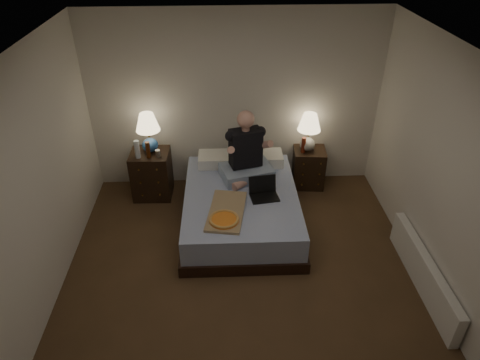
{
  "coord_description": "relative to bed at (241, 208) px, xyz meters",
  "views": [
    {
      "loc": [
        -0.21,
        -3.24,
        3.54
      ],
      "look_at": [
        0.0,
        0.9,
        0.85
      ],
      "focal_mm": 32.0,
      "sensor_mm": 36.0,
      "label": 1
    }
  ],
  "objects": [
    {
      "name": "floor",
      "position": [
        -0.03,
        -1.18,
        -0.24
      ],
      "size": [
        4.0,
        4.5,
        0.0
      ],
      "primitive_type": "cube",
      "color": "brown",
      "rests_on": "ground"
    },
    {
      "name": "ceiling",
      "position": [
        -0.03,
        -1.18,
        2.26
      ],
      "size": [
        4.0,
        4.5,
        0.0
      ],
      "primitive_type": "cube",
      "rotation": [
        3.14,
        0.0,
        0.0
      ],
      "color": "white",
      "rests_on": "ground"
    },
    {
      "name": "wall_back",
      "position": [
        -0.03,
        1.07,
        1.01
      ],
      "size": [
        4.0,
        0.0,
        2.5
      ],
      "primitive_type": "cube",
      "rotation": [
        1.57,
        0.0,
        0.0
      ],
      "color": "silver",
      "rests_on": "ground"
    },
    {
      "name": "wall_left",
      "position": [
        -2.03,
        -1.18,
        1.01
      ],
      "size": [
        0.0,
        4.5,
        2.5
      ],
      "primitive_type": "cube",
      "rotation": [
        1.57,
        0.0,
        1.57
      ],
      "color": "silver",
      "rests_on": "ground"
    },
    {
      "name": "wall_right",
      "position": [
        1.97,
        -1.18,
        1.01
      ],
      "size": [
        0.0,
        4.5,
        2.5
      ],
      "primitive_type": "cube",
      "rotation": [
        1.57,
        0.0,
        -1.57
      ],
      "color": "silver",
      "rests_on": "ground"
    },
    {
      "name": "bed",
      "position": [
        0.0,
        0.0,
        0.0
      ],
      "size": [
        1.43,
        1.9,
        0.47
      ],
      "primitive_type": "cube",
      "rotation": [
        0.0,
        0.0,
        -0.01
      ],
      "color": "#607AC0",
      "rests_on": "floor"
    },
    {
      "name": "nightstand_left",
      "position": [
        -1.22,
        0.72,
        0.1
      ],
      "size": [
        0.54,
        0.49,
        0.68
      ],
      "primitive_type": "cube",
      "rotation": [
        0.0,
        0.0,
        -0.03
      ],
      "color": "black",
      "rests_on": "floor"
    },
    {
      "name": "nightstand_right",
      "position": [
        1.03,
        0.87,
        0.05
      ],
      "size": [
        0.48,
        0.44,
        0.58
      ],
      "primitive_type": "cube",
      "rotation": [
        0.0,
        0.0,
        -0.09
      ],
      "color": "black",
      "rests_on": "floor"
    },
    {
      "name": "lamp_left",
      "position": [
        -1.2,
        0.77,
        0.72
      ],
      "size": [
        0.4,
        0.4,
        0.56
      ],
      "primitive_type": null,
      "rotation": [
        0.0,
        0.0,
        -0.28
      ],
      "color": "#295798",
      "rests_on": "nightstand_left"
    },
    {
      "name": "lamp_right",
      "position": [
        0.99,
        0.87,
        0.62
      ],
      "size": [
        0.33,
        0.33,
        0.56
      ],
      "primitive_type": null,
      "rotation": [
        0.0,
        0.0,
        0.04
      ],
      "color": "gray",
      "rests_on": "nightstand_right"
    },
    {
      "name": "water_bottle",
      "position": [
        -1.35,
        0.6,
        0.57
      ],
      "size": [
        0.07,
        0.07,
        0.25
      ],
      "primitive_type": "cylinder",
      "color": "white",
      "rests_on": "nightstand_left"
    },
    {
      "name": "soda_can",
      "position": [
        -1.08,
        0.61,
        0.49
      ],
      "size": [
        0.07,
        0.07,
        0.1
      ],
      "primitive_type": "cylinder",
      "color": "beige",
      "rests_on": "nightstand_left"
    },
    {
      "name": "beer_bottle_left",
      "position": [
        -1.2,
        0.6,
        0.56
      ],
      "size": [
        0.06,
        0.06,
        0.23
      ],
      "primitive_type": "cylinder",
      "color": "#53250B",
      "rests_on": "nightstand_left"
    },
    {
      "name": "beer_bottle_right",
      "position": [
        0.92,
        0.81,
        0.46
      ],
      "size": [
        0.06,
        0.06,
        0.23
      ],
      "primitive_type": "cylinder",
      "color": "#5E1C0D",
      "rests_on": "nightstand_right"
    },
    {
      "name": "person",
      "position": [
        0.09,
        0.36,
        0.7
      ],
      "size": [
        0.77,
        0.68,
        0.93
      ],
      "primitive_type": null,
      "rotation": [
        0.0,
        0.0,
        0.27
      ],
      "color": "black",
      "rests_on": "bed"
    },
    {
      "name": "laptop",
      "position": [
        0.28,
        -0.12,
        0.36
      ],
      "size": [
        0.38,
        0.33,
        0.24
      ],
      "primitive_type": null,
      "rotation": [
        0.0,
        0.0,
        0.15
      ],
      "color": "black",
      "rests_on": "bed"
    },
    {
      "name": "pizza_box",
      "position": [
        -0.22,
        -0.59,
        0.28
      ],
      "size": [
        0.52,
        0.82,
        0.08
      ],
      "primitive_type": null,
      "rotation": [
        0.0,
        0.0,
        -0.17
      ],
      "color": "tan",
      "rests_on": "bed"
    },
    {
      "name": "radiator",
      "position": [
        1.9,
        -1.21,
        -0.04
      ],
      "size": [
        0.1,
        1.6,
        0.4
      ],
      "primitive_type": "cube",
      "color": "silver",
      "rests_on": "floor"
    }
  ]
}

